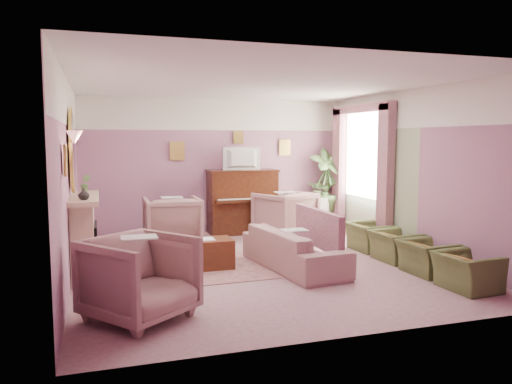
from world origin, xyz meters
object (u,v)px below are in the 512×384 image
object	(u,v)px
olive_chair_b	(427,252)
side_table	(318,213)
piano	(242,202)
floral_armchair_left	(172,219)
olive_chair_d	(369,232)
coffee_table	(199,254)
television	(243,157)
olive_chair_a	(467,266)
olive_chair_c	(395,241)
floral_armchair_right	(285,212)
floral_armchair_front	(140,273)
sofa	(294,241)

from	to	relation	value
olive_chair_b	side_table	xyz separation A→B (m)	(0.04, 3.88, 0.03)
piano	olive_chair_b	world-z (taller)	piano
floral_armchair_left	olive_chair_d	size ratio (longest dim) A/B	1.37
piano	coffee_table	bearing A→B (deg)	-118.64
coffee_table	floral_armchair_left	bearing A→B (deg)	95.30
piano	television	xyz separation A→B (m)	(0.00, -0.05, 0.95)
piano	olive_chair_a	size ratio (longest dim) A/B	1.87
olive_chair_a	olive_chair_c	bearing A→B (deg)	90.00
olive_chair_a	side_table	size ratio (longest dim) A/B	1.07
olive_chair_a	olive_chair_b	world-z (taller)	same
floral_armchair_right	olive_chair_a	size ratio (longest dim) A/B	1.37
television	floral_armchair_right	size ratio (longest dim) A/B	0.78
side_table	floral_armchair_front	bearing A→B (deg)	-132.81
olive_chair_a	piano	bearing A→B (deg)	109.45
olive_chair_c	floral_armchair_front	bearing A→B (deg)	-160.70
floral_armchair_right	side_table	distance (m)	1.23
floral_armchair_front	olive_chair_b	world-z (taller)	floral_armchair_front
coffee_table	side_table	xyz separation A→B (m)	(3.15, 2.59, 0.12)
coffee_table	sofa	distance (m)	1.45
olive_chair_b	olive_chair_c	distance (m)	0.82
television	coffee_table	size ratio (longest dim) A/B	0.80
olive_chair_c	side_table	xyz separation A→B (m)	(0.04, 3.06, 0.03)
coffee_table	floral_armchair_front	bearing A→B (deg)	-118.20
olive_chair_c	side_table	bearing A→B (deg)	89.31
floral_armchair_right	olive_chair_c	bearing A→B (deg)	-67.69
olive_chair_b	side_table	distance (m)	3.88
television	floral_armchair_right	bearing A→B (deg)	-43.26
television	olive_chair_b	distance (m)	4.40
television	olive_chair_c	distance (m)	3.70
television	olive_chair_a	distance (m)	5.14
floral_armchair_front	olive_chair_c	xyz separation A→B (m)	(4.14, 1.45, -0.19)
floral_armchair_left	olive_chair_d	bearing A→B (deg)	-22.39
olive_chair_c	sofa	bearing A→B (deg)	177.89
floral_armchair_left	olive_chair_b	world-z (taller)	floral_armchair_left
television	olive_chair_b	world-z (taller)	television
side_table	olive_chair_c	bearing A→B (deg)	-90.69
olive_chair_d	sofa	bearing A→B (deg)	-156.43
floral_armchair_front	olive_chair_d	size ratio (longest dim) A/B	1.37
piano	olive_chair_c	distance (m)	3.54
floral_armchair_front	olive_chair_b	xyz separation A→B (m)	(4.14, 0.63, -0.19)
floral_armchair_left	coffee_table	bearing A→B (deg)	-84.70
piano	olive_chair_d	distance (m)	2.84
olive_chair_c	olive_chair_d	distance (m)	0.82
sofa	floral_armchair_left	xyz separation A→B (m)	(-1.54, 2.10, 0.09)
coffee_table	olive_chair_a	xyz separation A→B (m)	(3.11, -2.10, 0.10)
sofa	floral_armchair_right	bearing A→B (deg)	72.22
television	coffee_table	world-z (taller)	television
floral_armchair_right	olive_chair_b	bearing A→B (deg)	-73.00
piano	side_table	world-z (taller)	piano
piano	floral_armchair_left	xyz separation A→B (m)	(-1.60, -0.93, -0.14)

